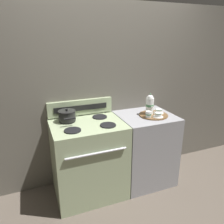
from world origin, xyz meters
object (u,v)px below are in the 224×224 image
at_px(teacup_right, 159,111).
at_px(creamer_jug, 148,114).
at_px(stove, 89,159).
at_px(saucepan, 67,116).
at_px(teacup_left, 158,115).
at_px(serving_tray, 153,115).
at_px(teapot, 150,104).

xyz_separation_m(teacup_right, creamer_jug, (-0.19, -0.08, 0.01)).
distance_m(stove, saucepan, 0.57).
relative_size(stove, teacup_left, 7.46).
height_order(serving_tray, creamer_jug, creamer_jug).
distance_m(saucepan, serving_tray, 1.02).
bearing_deg(teacup_right, stove, 178.47).
height_order(saucepan, teacup_right, saucepan).
xyz_separation_m(saucepan, teacup_right, (1.09, -0.16, -0.03)).
relative_size(serving_tray, teacup_right, 2.82).
bearing_deg(stove, teacup_left, -9.39).
distance_m(saucepan, teacup_right, 1.10).
relative_size(stove, serving_tray, 2.64).
bearing_deg(teapot, teacup_left, -74.53).
xyz_separation_m(saucepan, teapot, (0.97, -0.14, 0.06)).
bearing_deg(serving_tray, teapot, 129.27).
height_order(serving_tray, teapot, teapot).
height_order(saucepan, serving_tray, saucepan).
distance_m(teacup_left, teacup_right, 0.14).
height_order(serving_tray, teacup_left, teacup_left).
relative_size(teacup_right, creamer_jug, 1.66).
distance_m(teapot, creamer_jug, 0.15).
distance_m(teacup_right, creamer_jug, 0.21).
bearing_deg(stove, saucepan, 144.28).
relative_size(teapot, creamer_jug, 3.49).
bearing_deg(teapot, stove, 179.83).
bearing_deg(stove, creamer_jug, -8.34).
distance_m(teapot, teacup_left, 0.17).
bearing_deg(serving_tray, teacup_left, -87.58).
bearing_deg(serving_tray, saucepan, 169.85).
relative_size(stove, creamer_jug, 12.40).
height_order(stove, serving_tray, serving_tray).
bearing_deg(teacup_left, teapot, 105.47).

